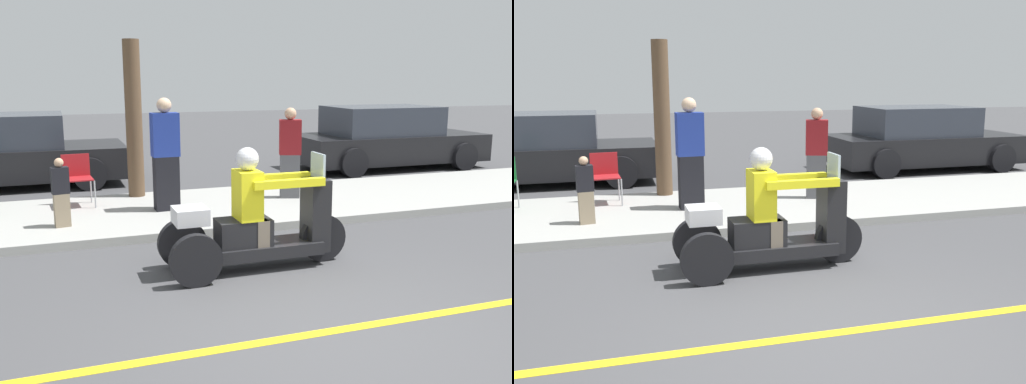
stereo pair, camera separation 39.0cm
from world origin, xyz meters
TOP-DOWN VIEW (x-y plane):
  - ground_plane at (0.00, 0.00)m, footprint 60.00×60.00m
  - lane_stripe at (-0.17, 0.00)m, footprint 24.00×0.12m
  - sidewalk_strip at (0.00, 4.60)m, footprint 28.00×2.80m
  - motorcycle_trike at (-0.16, 1.78)m, footprint 2.20×0.77m
  - spectator_far_back at (1.50, 4.75)m, footprint 0.41×0.32m
  - spectator_by_tree at (-0.67, 4.54)m, footprint 0.42×0.27m
  - spectator_with_child at (-2.23, 4.01)m, footprint 0.25×0.17m
  - folding_chair_curbside at (-1.96, 5.32)m, footprint 0.50×0.50m
  - parked_car_lot_far at (5.23, 7.67)m, footprint 4.51×2.11m
  - parked_car_lot_left at (-3.13, 8.09)m, footprint 4.30×2.11m
  - tree_trunk at (-0.97, 5.76)m, footprint 0.28×0.28m

SIDE VIEW (x-z plane):
  - ground_plane at x=0.00m, z-range 0.00..0.00m
  - lane_stripe at x=-0.17m, z-range 0.00..0.01m
  - sidewalk_strip at x=0.00m, z-range 0.00..0.12m
  - motorcycle_trike at x=-0.16m, z-range -0.20..1.21m
  - spectator_with_child at x=-2.23m, z-range 0.10..1.07m
  - folding_chair_curbside at x=-1.96m, z-range 0.21..1.03m
  - parked_car_lot_left at x=-3.13m, z-range -0.04..1.40m
  - parked_car_lot_far at x=5.23m, z-range -0.04..1.43m
  - spectator_far_back at x=1.50m, z-range 0.09..1.63m
  - spectator_by_tree at x=-0.67m, z-range 0.09..1.82m
  - tree_trunk at x=-0.97m, z-range 0.12..2.78m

